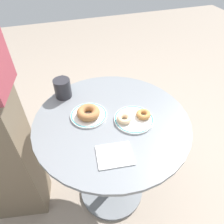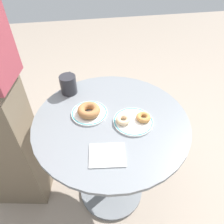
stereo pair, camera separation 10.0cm
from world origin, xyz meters
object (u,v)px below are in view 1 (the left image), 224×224
Objects in this scene: coffee_mug at (63,88)px; plate_right at (134,119)px; donut_glazed at (124,119)px; cafe_table at (112,149)px; plate_left at (89,115)px; paper_napkin at (115,155)px; donut_cinnamon at (88,112)px; donut_old_fashioned at (143,114)px.

plate_right is at bearing -45.43° from coffee_mug.
donut_glazed is at bearing 177.68° from plate_right.
cafe_table is 4.24× the size of plate_left.
paper_napkin is 1.10× the size of coffee_mug.
donut_glazed is (0.15, -0.09, -0.01)m from donut_cinnamon.
donut_cinnamon is at bearing 156.40° from plate_right.
coffee_mug is at bearing 126.70° from cafe_table.
plate_right is 0.05m from donut_glazed.
donut_cinnamon is 0.84× the size of coffee_mug.
donut_old_fashioned is at bearing -0.11° from donut_glazed.
plate_right reaches higher than paper_napkin.
cafe_table is at bearing 75.99° from paper_napkin.
donut_old_fashioned is at bearing 2.11° from plate_right.
donut_old_fashioned is at bearing -13.88° from cafe_table.
coffee_mug reaches higher than donut_cinnamon.
plate_left is 1.59× the size of donut_cinnamon.
donut_old_fashioned is 1.00× the size of donut_glazed.
donut_cinnamon is 0.26m from paper_napkin.
donut_old_fashioned is (0.25, -0.09, 0.02)m from plate_left.
plate_right reaches higher than cafe_table.
plate_left is 2.56× the size of donut_old_fashioned.
plate_right is (0.10, -0.04, 0.24)m from cafe_table.
paper_napkin is 0.49m from coffee_mug.
cafe_table is 0.43m from coffee_mug.
donut_cinnamon is at bearing 161.01° from donut_old_fashioned.
paper_napkin is at bearing -139.80° from donut_old_fashioned.
donut_old_fashioned reaches higher than plate_right.
cafe_table is at bearing -29.38° from plate_left.
coffee_mug is at bearing 114.61° from plate_left.
plate_left is 0.94× the size of plate_right.
donut_glazed is 0.38m from coffee_mug.
donut_old_fashioned is 0.52× the size of coffee_mug.
plate_right is at bearing -23.60° from donut_cinnamon.
plate_left reaches higher than paper_napkin.
donut_glazed is at bearing -31.64° from plate_left.
donut_glazed is at bearing -50.47° from coffee_mug.
donut_old_fashioned is (0.05, 0.00, 0.02)m from plate_right.
donut_cinnamon is 0.23m from coffee_mug.
donut_glazed reaches higher than paper_napkin.
plate_right is 1.29× the size of paper_napkin.
donut_old_fashioned reaches higher than plate_left.
coffee_mug reaches higher than donut_old_fashioned.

